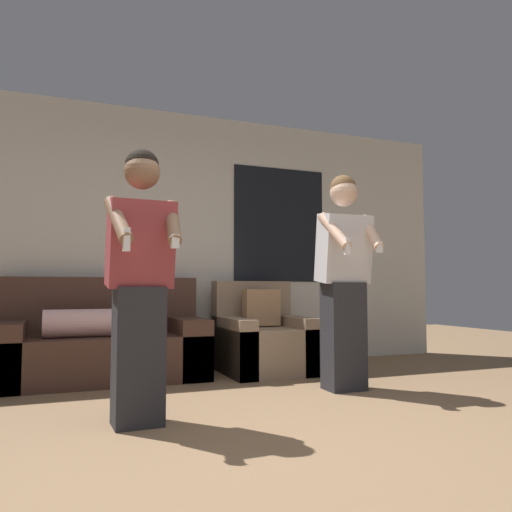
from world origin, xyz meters
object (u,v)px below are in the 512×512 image
at_px(armchair, 262,341).
at_px(person_right, 344,278).
at_px(person_left, 140,281).
at_px(couch, 102,344).

relative_size(armchair, person_right, 0.51).
relative_size(person_left, person_right, 0.95).
bearing_deg(person_left, person_right, 14.90).
height_order(person_left, person_right, person_right).
xyz_separation_m(person_left, person_right, (1.71, 0.46, 0.04)).
height_order(couch, person_right, person_right).
bearing_deg(person_left, couch, 92.89).
bearing_deg(armchair, person_right, -75.06).
distance_m(armchair, person_left, 2.17).
distance_m(couch, person_left, 1.75).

